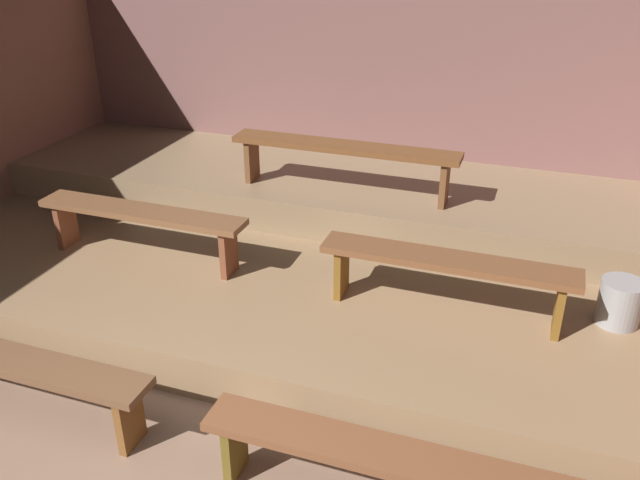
# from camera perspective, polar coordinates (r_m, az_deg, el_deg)

# --- Properties ---
(ground) EXTENTS (7.16, 5.72, 0.08)m
(ground) POSITION_cam_1_polar(r_m,az_deg,el_deg) (4.99, -3.80, -8.17)
(ground) COLOR #7C5E4C
(wall_back) EXTENTS (7.16, 0.06, 2.46)m
(wall_back) POSITION_cam_1_polar(r_m,az_deg,el_deg) (6.65, 4.43, 12.82)
(wall_back) COLOR brown
(wall_back) RESTS_ON ground
(platform_lower) EXTENTS (6.36, 3.35, 0.31)m
(platform_lower) POSITION_cam_1_polar(r_m,az_deg,el_deg) (5.51, -0.69, -2.14)
(platform_lower) COLOR #886A4A
(platform_lower) RESTS_ON ground
(platform_middle) EXTENTS (6.36, 1.54, 0.31)m
(platform_middle) POSITION_cam_1_polar(r_m,az_deg,el_deg) (6.15, 2.19, 4.20)
(platform_middle) COLOR #836A4D
(platform_middle) RESTS_ON platform_lower
(bench_floor_right) EXTENTS (2.25, 0.27, 0.43)m
(bench_floor_right) POSITION_cam_1_polar(r_m,az_deg,el_deg) (3.43, 8.57, -19.09)
(bench_floor_right) COLOR brown
(bench_floor_right) RESTS_ON ground
(bench_lower_left) EXTENTS (1.72, 0.27, 0.43)m
(bench_lower_left) POSITION_cam_1_polar(r_m,az_deg,el_deg) (5.31, -15.15, 1.78)
(bench_lower_left) COLOR brown
(bench_lower_left) RESTS_ON platform_lower
(bench_lower_right) EXTENTS (1.72, 0.27, 0.43)m
(bench_lower_right) POSITION_cam_1_polar(r_m,az_deg,el_deg) (4.50, 10.92, -2.39)
(bench_lower_right) COLOR brown
(bench_lower_right) RESTS_ON platform_lower
(bench_middle_center) EXTENTS (1.97, 0.27, 0.43)m
(bench_middle_center) POSITION_cam_1_polar(r_m,az_deg,el_deg) (5.62, 2.10, 7.54)
(bench_middle_center) COLOR brown
(bench_middle_center) RESTS_ON platform_middle
(pail_lower) EXTENTS (0.28, 0.28, 0.31)m
(pail_lower) POSITION_cam_1_polar(r_m,az_deg,el_deg) (4.84, 24.48, -4.93)
(pail_lower) COLOR gray
(pail_lower) RESTS_ON platform_lower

